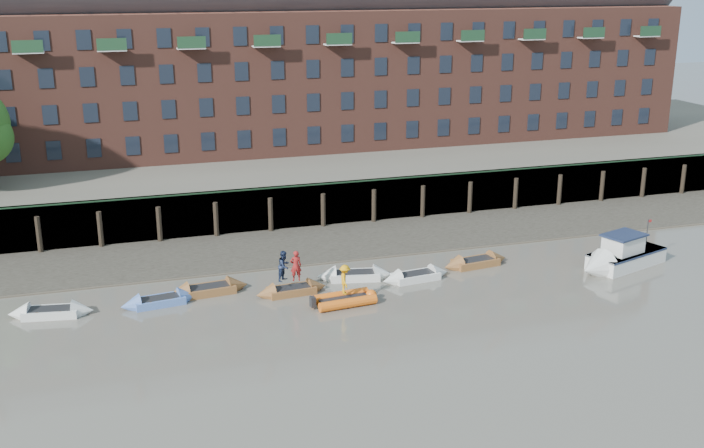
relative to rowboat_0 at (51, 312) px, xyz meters
name	(u,v)px	position (x,y,z in m)	size (l,w,h in m)	color
ground	(399,354)	(16.92, -10.21, -0.24)	(220.00, 220.00, 0.00)	#645F55
foreshore	(310,245)	(16.92, 7.79, -0.24)	(110.00, 8.00, 0.50)	#3D382F
mud_band	(323,260)	(16.92, 4.39, -0.24)	(110.00, 1.60, 0.10)	#4C4336
river_wall	(295,207)	(16.92, 12.17, 1.36)	(110.00, 1.23, 3.30)	#2D2A26
bank_terrace	(260,167)	(16.92, 25.79, 1.36)	(110.00, 28.00, 3.20)	#5E594D
apartment_terrace	(253,38)	(16.92, 26.78, 12.59)	(80.60, 15.56, 20.98)	brown
rowboat_0	(51,312)	(0.00, 0.00, 0.00)	(4.78, 2.06, 1.34)	silver
rowboat_1	(159,301)	(5.91, -0.11, -0.01)	(4.55, 1.87, 1.28)	#5074C0
rowboat_2	(208,290)	(8.85, 0.76, 0.01)	(4.93, 1.89, 1.40)	brown
rowboat_3	(292,290)	(13.58, -0.75, -0.01)	(4.46, 1.65, 1.27)	brown
rowboat_4	(355,275)	(17.92, 0.47, 0.01)	(4.94, 2.30, 1.38)	silver
rowboat_5	(416,276)	(21.51, -0.78, -0.01)	(4.64, 1.80, 1.31)	silver
rowboat_6	(475,262)	(26.18, 0.44, 0.00)	(4.82, 1.95, 1.36)	brown
rib_tender	(346,299)	(16.28, -3.16, 0.05)	(3.86, 2.12, 0.66)	orange
motor_launch	(615,258)	(34.50, -2.77, 0.49)	(7.26, 4.32, 2.85)	silver
person_rower_a	(296,266)	(13.86, -0.82, 1.55)	(0.68, 0.45, 1.86)	maroon
person_rower_b	(284,266)	(13.20, -0.63, 1.54)	(0.90, 0.70, 1.85)	#19233F
person_rib_crew	(345,279)	(16.20, -3.10, 1.25)	(1.13, 0.65, 1.74)	orange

